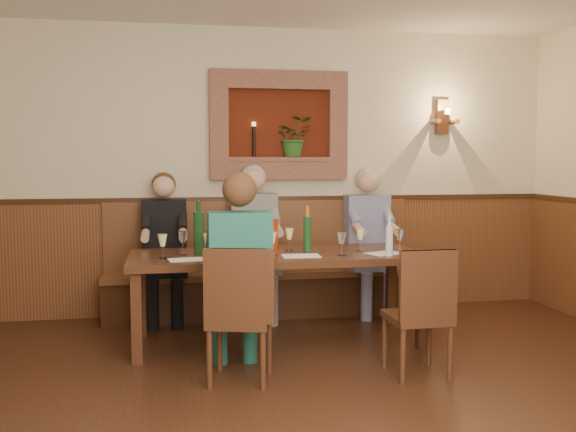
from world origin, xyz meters
name	(u,v)px	position (x,y,z in m)	size (l,w,h in m)	color
room_shell	(334,90)	(0.00, 0.00, 1.89)	(6.04, 6.04, 2.82)	#C6B696
wainscoting	(332,332)	(0.00, 0.00, 0.59)	(6.02, 6.02, 1.15)	#573118
wall_niche	(283,130)	(0.24, 2.94, 1.81)	(1.36, 0.30, 1.06)	#51190B
wall_sconce	(443,118)	(1.90, 2.93, 1.94)	(0.25, 0.20, 0.35)	#573118
dining_table	(277,262)	(0.00, 1.85, 0.68)	(2.40, 0.90, 0.75)	#392211
bench	(262,282)	(0.00, 2.79, 0.33)	(3.00, 0.45, 1.11)	#381E0F
chair_near_left	(240,342)	(-0.41, 0.96, 0.27)	(0.51, 0.51, 0.94)	#392211
chair_near_right	(418,338)	(0.84, 0.87, 0.27)	(0.42, 0.42, 0.91)	#392211
person_bench_left	(165,261)	(-0.92, 2.69, 0.58)	(0.41, 0.50, 1.40)	black
person_bench_mid	(255,255)	(-0.08, 2.69, 0.61)	(0.44, 0.54, 1.47)	#575350
person_bench_right	(369,254)	(1.06, 2.69, 0.59)	(0.42, 0.52, 1.43)	navy
person_chair_front	(239,293)	(-0.40, 1.07, 0.59)	(0.43, 0.52, 1.44)	navy
spittoon_bucket	(263,236)	(-0.12, 1.85, 0.89)	(0.25, 0.25, 0.28)	#B5270B
wine_bottle_green_a	(307,233)	(0.27, 1.92, 0.90)	(0.09, 0.09, 0.38)	#19471E
wine_bottle_green_b	(199,232)	(-0.64, 1.92, 0.93)	(0.09, 0.09, 0.43)	#19471E
water_bottle	(389,240)	(0.86, 1.53, 0.88)	(0.07, 0.07, 0.33)	silver
tasting_sheet_a	(187,260)	(-0.74, 1.62, 0.75)	(0.27, 0.19, 0.00)	white
tasting_sheet_b	(301,256)	(0.16, 1.65, 0.75)	(0.30, 0.22, 0.00)	white
tasting_sheet_c	(385,253)	(0.87, 1.66, 0.75)	(0.29, 0.20, 0.00)	white
tasting_sheet_d	(238,259)	(-0.36, 1.57, 0.75)	(0.31, 0.22, 0.00)	white
wine_glass_0	(342,244)	(0.48, 1.61, 0.85)	(0.08, 0.08, 0.19)	white
wine_glass_1	(163,246)	(-0.92, 1.71, 0.85)	(0.08, 0.08, 0.19)	#FEFB98
wine_glass_2	(360,240)	(0.71, 1.84, 0.85)	(0.08, 0.08, 0.19)	#FEFB98
wine_glass_3	(289,239)	(0.12, 1.96, 0.85)	(0.08, 0.08, 0.19)	#FEFB98
wine_glass_4	(183,243)	(-0.77, 1.90, 0.85)	(0.08, 0.08, 0.19)	white
wine_glass_5	(208,246)	(-0.57, 1.69, 0.85)	(0.08, 0.08, 0.19)	#FEFB98
wine_glass_6	(400,241)	(1.01, 1.71, 0.85)	(0.08, 0.08, 0.19)	white
wine_glass_7	(272,244)	(-0.06, 1.72, 0.85)	(0.08, 0.08, 0.19)	#FEFB98
wine_glass_8	(234,241)	(-0.35, 1.94, 0.85)	(0.08, 0.08, 0.19)	white
wine_glass_9	(259,246)	(-0.18, 1.60, 0.85)	(0.08, 0.08, 0.19)	#FEFB98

